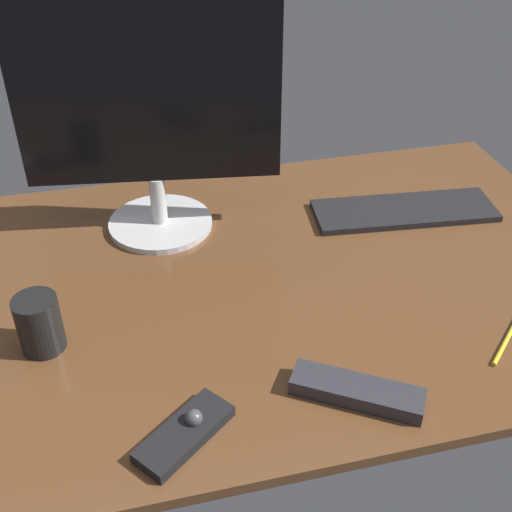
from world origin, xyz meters
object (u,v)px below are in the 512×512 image
at_px(keyboard, 404,211).
at_px(monitor, 149,107).
at_px(coffee_mug, 39,324).
at_px(pen, 507,338).
at_px(tv_remote, 357,391).
at_px(media_remote, 185,432).

bearing_deg(keyboard, monitor, 177.35).
bearing_deg(coffee_mug, keyboard, 17.87).
bearing_deg(keyboard, pen, -83.83).
relative_size(coffee_mug, pen, 0.68).
xyz_separation_m(keyboard, tv_remote, (-0.28, -0.46, 0.01)).
relative_size(keyboard, coffee_mug, 3.93).
xyz_separation_m(keyboard, media_remote, (-0.54, -0.47, 0.00)).
bearing_deg(coffee_mug, media_remote, -50.44).
height_order(tv_remote, pen, tv_remote).
xyz_separation_m(monitor, pen, (0.51, -0.47, -0.26)).
bearing_deg(keyboard, coffee_mug, -156.43).
bearing_deg(tv_remote, coffee_mug, -173.96).
height_order(media_remote, tv_remote, media_remote).
distance_m(tv_remote, pen, 0.29).
bearing_deg(monitor, keyboard, -0.05).
relative_size(monitor, coffee_mug, 5.03).
relative_size(monitor, tv_remote, 2.49).
distance_m(monitor, tv_remote, 0.63).
relative_size(tv_remote, pen, 1.37).
distance_m(monitor, keyboard, 0.57).
relative_size(media_remote, pen, 1.08).
distance_m(media_remote, pen, 0.55).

